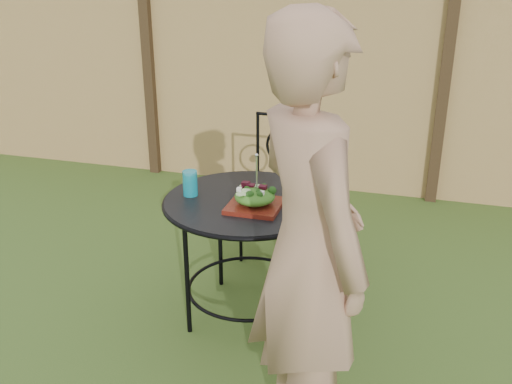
% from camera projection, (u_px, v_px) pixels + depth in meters
% --- Properties ---
extents(ground, '(60.00, 60.00, 0.00)m').
position_uv_depth(ground, '(198.00, 311.00, 3.36)').
color(ground, '#244516').
rests_on(ground, ground).
extents(fence, '(8.00, 0.12, 1.90)m').
position_uv_depth(fence, '(288.00, 81.00, 4.96)').
color(fence, tan).
rests_on(fence, ground).
extents(patio_table, '(0.92, 0.92, 0.72)m').
position_uv_depth(patio_table, '(248.00, 222.00, 3.13)').
color(patio_table, black).
rests_on(patio_table, ground).
extents(patio_chair, '(0.46, 0.46, 0.95)m').
position_uv_depth(patio_chair, '(279.00, 183.00, 3.92)').
color(patio_chair, black).
rests_on(patio_chair, ground).
extents(diner, '(0.74, 0.78, 1.79)m').
position_uv_depth(diner, '(309.00, 251.00, 2.16)').
color(diner, '#A4795D').
rests_on(diner, ground).
extents(salad_plate, '(0.27, 0.27, 0.02)m').
position_uv_depth(salad_plate, '(255.00, 206.00, 2.96)').
color(salad_plate, '#4A0A0E').
rests_on(salad_plate, patio_table).
extents(salad, '(0.21, 0.21, 0.08)m').
position_uv_depth(salad, '(255.00, 196.00, 2.94)').
color(salad, '#235614').
rests_on(salad, salad_plate).
extents(fork, '(0.01, 0.01, 0.18)m').
position_uv_depth(fork, '(257.00, 173.00, 2.89)').
color(fork, silver).
rests_on(fork, salad).
extents(drinking_glass, '(0.08, 0.08, 0.14)m').
position_uv_depth(drinking_glass, '(190.00, 183.00, 3.10)').
color(drinking_glass, '#0E90A8').
rests_on(drinking_glass, patio_table).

